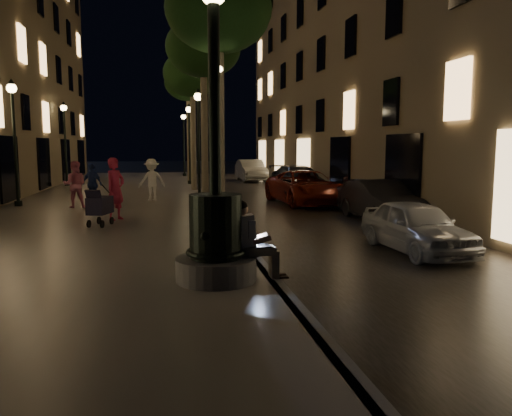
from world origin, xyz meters
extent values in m
plane|color=black|center=(0.00, 15.00, 0.00)|extent=(120.00, 120.00, 0.00)
cube|color=black|center=(3.00, 15.00, 0.01)|extent=(6.00, 45.00, 0.02)
cube|color=slate|center=(-4.00, 15.00, 0.10)|extent=(8.00, 45.00, 0.20)
cube|color=#59595B|center=(0.00, 15.00, 0.10)|extent=(0.25, 45.00, 0.20)
cube|color=#7A6A4C|center=(10.00, 18.00, 7.50)|extent=(8.00, 36.00, 15.00)
cylinder|color=#59595B|center=(-1.00, 2.00, 0.40)|extent=(1.40, 1.40, 0.40)
cylinder|color=black|center=(-1.00, 2.00, 1.15)|extent=(0.90, 0.90, 1.10)
torus|color=black|center=(-1.00, 2.00, 0.70)|extent=(1.04, 1.04, 0.10)
torus|color=black|center=(-1.00, 2.00, 1.55)|extent=(0.89, 0.89, 0.09)
cylinder|color=black|center=(-1.00, 2.00, 3.30)|extent=(0.20, 0.20, 3.20)
cube|color=tan|center=(-0.45, 2.00, 0.69)|extent=(0.37, 0.25, 0.19)
cube|color=white|center=(-0.51, 2.00, 1.05)|extent=(0.47, 0.27, 0.59)
sphere|color=tan|center=(-0.54, 2.00, 1.43)|extent=(0.22, 0.22, 0.22)
sphere|color=black|center=(-0.55, 2.00, 1.47)|extent=(0.22, 0.22, 0.22)
cube|color=tan|center=(-0.20, 1.91, 0.69)|extent=(0.48, 0.14, 0.15)
cube|color=tan|center=(-0.20, 2.09, 0.69)|extent=(0.48, 0.14, 0.15)
cube|color=tan|center=(0.03, 1.91, 0.45)|extent=(0.14, 0.12, 0.49)
cube|color=tan|center=(0.03, 2.09, 0.45)|extent=(0.14, 0.12, 0.49)
cube|color=black|center=(0.13, 1.91, 0.22)|extent=(0.27, 0.10, 0.03)
cube|color=black|center=(0.13, 2.09, 0.22)|extent=(0.27, 0.10, 0.03)
cube|color=black|center=(-0.18, 2.00, 0.78)|extent=(0.25, 0.34, 0.02)
cube|color=black|center=(-0.35, 2.00, 0.89)|extent=(0.09, 0.34, 0.22)
cube|color=#B2DAFF|center=(-0.33, 2.00, 0.89)|extent=(0.06, 0.31, 0.19)
cylinder|color=#6B604C|center=(-0.25, 8.00, 2.70)|extent=(0.28, 0.28, 5.00)
ellipsoid|color=black|center=(-0.25, 8.00, 6.30)|extent=(3.00, 3.00, 2.40)
cylinder|color=#6B604C|center=(-0.20, 14.00, 2.75)|extent=(0.28, 0.28, 5.10)
ellipsoid|color=black|center=(-0.20, 14.00, 6.40)|extent=(3.00, 3.00, 2.40)
cylinder|color=#6B604C|center=(-0.30, 20.00, 2.65)|extent=(0.28, 0.28, 4.90)
ellipsoid|color=black|center=(-0.30, 20.00, 6.20)|extent=(3.00, 3.00, 2.40)
cylinder|color=#6B604C|center=(-0.22, 26.00, 2.80)|extent=(0.28, 0.28, 5.20)
ellipsoid|color=black|center=(-0.22, 26.00, 6.50)|extent=(3.00, 3.00, 2.40)
cylinder|color=black|center=(-0.30, 8.00, 0.30)|extent=(0.28, 0.28, 0.20)
cylinder|color=black|center=(-0.30, 8.00, 2.40)|extent=(0.12, 0.12, 4.40)
sphere|color=#FFD88C|center=(-0.30, 8.00, 4.65)|extent=(0.36, 0.36, 0.36)
cone|color=black|center=(-0.30, 8.00, 4.90)|extent=(0.30, 0.30, 0.22)
cylinder|color=black|center=(-0.30, 16.00, 0.30)|extent=(0.28, 0.28, 0.20)
cylinder|color=black|center=(-0.30, 16.00, 2.40)|extent=(0.12, 0.12, 4.40)
sphere|color=#FFD88C|center=(-0.30, 16.00, 4.65)|extent=(0.36, 0.36, 0.36)
cone|color=black|center=(-0.30, 16.00, 4.90)|extent=(0.30, 0.30, 0.22)
cylinder|color=black|center=(-0.30, 24.00, 0.30)|extent=(0.28, 0.28, 0.20)
cylinder|color=black|center=(-0.30, 24.00, 2.40)|extent=(0.12, 0.12, 4.40)
sphere|color=#FFD88C|center=(-0.30, 24.00, 4.65)|extent=(0.36, 0.36, 0.36)
cone|color=black|center=(-0.30, 24.00, 4.90)|extent=(0.30, 0.30, 0.22)
cylinder|color=black|center=(-0.30, 32.00, 0.30)|extent=(0.28, 0.28, 0.20)
cylinder|color=black|center=(-0.30, 32.00, 2.40)|extent=(0.12, 0.12, 4.40)
sphere|color=#FFD88C|center=(-0.30, 32.00, 4.65)|extent=(0.36, 0.36, 0.36)
cone|color=black|center=(-0.30, 32.00, 4.90)|extent=(0.30, 0.30, 0.22)
cylinder|color=black|center=(-7.40, 14.00, 0.30)|extent=(0.28, 0.28, 0.20)
cylinder|color=black|center=(-7.40, 14.00, 2.40)|extent=(0.12, 0.12, 4.40)
sphere|color=#FFD88C|center=(-7.40, 14.00, 4.65)|extent=(0.36, 0.36, 0.36)
cone|color=black|center=(-7.40, 14.00, 4.90)|extent=(0.30, 0.30, 0.22)
cylinder|color=black|center=(-7.40, 24.00, 0.30)|extent=(0.28, 0.28, 0.20)
cylinder|color=black|center=(-7.40, 24.00, 2.40)|extent=(0.12, 0.12, 4.40)
sphere|color=#FFD88C|center=(-7.40, 24.00, 4.65)|extent=(0.36, 0.36, 0.36)
cone|color=black|center=(-7.40, 24.00, 4.90)|extent=(0.30, 0.30, 0.22)
cube|color=black|center=(-3.70, 8.44, 0.80)|extent=(0.72, 0.94, 0.49)
cube|color=black|center=(-3.81, 8.08, 1.13)|extent=(0.48, 0.31, 0.32)
cylinder|color=black|center=(-3.98, 8.19, 0.31)|extent=(0.11, 0.22, 0.22)
cylinder|color=black|center=(-3.61, 8.07, 0.31)|extent=(0.11, 0.22, 0.22)
cylinder|color=black|center=(-3.78, 8.82, 0.31)|extent=(0.11, 0.22, 0.22)
cylinder|color=black|center=(-3.41, 8.70, 0.31)|extent=(0.11, 0.22, 0.22)
cylinder|color=black|center=(-3.56, 8.86, 1.24)|extent=(0.18, 0.48, 0.30)
imported|color=#A1A4A8|center=(4.00, 4.34, 0.62)|extent=(1.57, 3.67, 1.24)
imported|color=black|center=(5.20, 9.03, 0.69)|extent=(1.53, 4.22, 1.38)
imported|color=maroon|center=(4.16, 14.25, 0.72)|extent=(2.80, 5.37, 1.45)
imported|color=#2C2C31|center=(5.13, 19.00, 0.73)|extent=(2.48, 5.19, 1.46)
imported|color=#989994|center=(4.19, 28.19, 0.76)|extent=(1.68, 4.65, 1.52)
imported|color=#B12342|center=(-3.35, 9.61, 1.18)|extent=(0.80, 0.85, 1.95)
imported|color=pink|center=(-5.14, 13.06, 1.07)|extent=(0.85, 0.67, 1.74)
imported|color=white|center=(-2.37, 15.09, 1.08)|extent=(1.28, 0.97, 1.76)
imported|color=navy|center=(-4.65, 13.98, 1.02)|extent=(1.01, 0.91, 1.65)
imported|color=black|center=(-0.40, 6.32, 0.65)|extent=(1.81, 1.35, 0.91)
camera|label=1|loc=(-1.85, -6.43, 2.53)|focal=35.00mm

